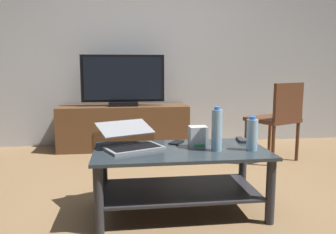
# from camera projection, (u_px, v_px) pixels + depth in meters

# --- Properties ---
(ground_plane) EXTENTS (7.68, 7.68, 0.00)m
(ground_plane) POSITION_uv_depth(u_px,v_px,m) (176.00, 213.00, 2.35)
(ground_plane) COLOR olive
(back_wall) EXTENTS (6.40, 0.12, 2.80)m
(back_wall) POSITION_uv_depth(u_px,v_px,m) (149.00, 36.00, 4.37)
(back_wall) COLOR silver
(back_wall) RESTS_ON ground
(coffee_table) EXTENTS (1.18, 0.61, 0.45)m
(coffee_table) POSITION_uv_depth(u_px,v_px,m) (181.00, 169.00, 2.33)
(coffee_table) COLOR #2D383D
(coffee_table) RESTS_ON ground
(media_cabinet) EXTENTS (1.57, 0.46, 0.53)m
(media_cabinet) POSITION_uv_depth(u_px,v_px,m) (124.00, 127.00, 4.18)
(media_cabinet) COLOR brown
(media_cabinet) RESTS_ON ground
(television) EXTENTS (1.00, 0.20, 0.61)m
(television) POSITION_uv_depth(u_px,v_px,m) (123.00, 82.00, 4.07)
(television) COLOR black
(television) RESTS_ON media_cabinet
(dining_chair) EXTENTS (0.58, 0.58, 0.84)m
(dining_chair) POSITION_uv_depth(u_px,v_px,m) (278.00, 116.00, 3.59)
(dining_chair) COLOR #59331E
(dining_chair) RESTS_ON ground
(laptop) EXTENTS (0.49, 0.49, 0.17)m
(laptop) POSITION_uv_depth(u_px,v_px,m) (130.00, 140.00, 2.35)
(laptop) COLOR gray
(laptop) RESTS_ON coffee_table
(router_box) EXTENTS (0.12, 0.11, 0.15)m
(router_box) POSITION_uv_depth(u_px,v_px,m) (198.00, 137.00, 2.37)
(router_box) COLOR silver
(router_box) RESTS_ON coffee_table
(water_bottle_near) EXTENTS (0.08, 0.08, 0.23)m
(water_bottle_near) POSITION_uv_depth(u_px,v_px,m) (252.00, 134.00, 2.28)
(water_bottle_near) COLOR #99C6E5
(water_bottle_near) RESTS_ON coffee_table
(water_bottle_far) EXTENTS (0.07, 0.07, 0.30)m
(water_bottle_far) POSITION_uv_depth(u_px,v_px,m) (217.00, 130.00, 2.26)
(water_bottle_far) COLOR #99C6E5
(water_bottle_far) RESTS_ON coffee_table
(cell_phone) EXTENTS (0.13, 0.16, 0.01)m
(cell_phone) POSITION_uv_depth(u_px,v_px,m) (176.00, 142.00, 2.50)
(cell_phone) COLOR black
(cell_phone) RESTS_ON coffee_table
(tv_remote) EXTENTS (0.06, 0.16, 0.02)m
(tv_remote) POSITION_uv_depth(u_px,v_px,m) (241.00, 140.00, 2.56)
(tv_remote) COLOR #2D2D30
(tv_remote) RESTS_ON coffee_table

